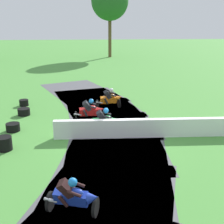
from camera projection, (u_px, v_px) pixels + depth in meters
name	position (u px, v px, depth m)	size (l,w,h in m)	color
ground_plane	(114.00, 137.00, 14.61)	(120.00, 120.00, 0.00)	#4C933D
track_asphalt	(96.00, 138.00, 14.57)	(8.10, 27.13, 0.01)	#515156
safety_barrier	(219.00, 127.00, 14.73)	(0.30, 15.91, 0.90)	white
motorcycle_lead_blue	(73.00, 196.00, 8.75)	(1.69, 1.12, 1.43)	black
motorcycle_chase_green	(105.00, 121.00, 14.81)	(1.68, 0.75, 1.43)	black
motorcycle_trailing_red	(90.00, 111.00, 16.54)	(1.68, 0.84, 1.43)	black
motorcycle_fourth_orange	(110.00, 99.00, 18.86)	(1.71, 1.01, 1.43)	black
tire_stack_mid_b	(4.00, 143.00, 13.17)	(0.66, 0.66, 0.60)	black
tire_stack_far	(13.00, 127.00, 15.35)	(0.69, 0.69, 0.40)	black
tire_stack_extra_a	(24.00, 112.00, 17.79)	(0.70, 0.70, 0.40)	black
tire_stack_extra_b	(24.00, 103.00, 19.62)	(0.58, 0.58, 0.40)	black
tree_far_left	(110.00, 1.00, 40.06)	(4.91, 4.91, 9.95)	brown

